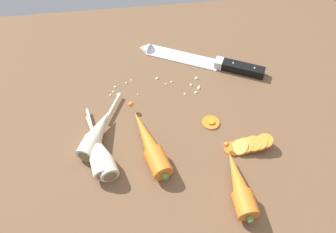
{
  "coord_description": "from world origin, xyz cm",
  "views": [
    {
      "loc": [
        -6.44,
        -51.81,
        63.19
      ],
      "look_at": [
        0.0,
        -2.0,
        1.5
      ],
      "focal_mm": 37.12,
      "sensor_mm": 36.0,
      "label": 1
    }
  ],
  "objects_px": {
    "carrot_slice_stray_near": "(211,122)",
    "whole_carrot_second": "(239,185)",
    "whole_carrot": "(150,144)",
    "carrot_slice_stack": "(249,145)",
    "parsnip_front": "(97,151)",
    "parsnip_mid_right": "(102,155)",
    "chefs_knife": "(198,59)",
    "parsnip_mid_left": "(97,133)"
  },
  "relations": [
    {
      "from": "carrot_slice_stray_near",
      "to": "whole_carrot_second",
      "type": "bearing_deg",
      "value": -84.02
    },
    {
      "from": "whole_carrot",
      "to": "carrot_slice_stack",
      "type": "bearing_deg",
      "value": -6.35
    },
    {
      "from": "carrot_slice_stack",
      "to": "carrot_slice_stray_near",
      "type": "relative_size",
      "value": 2.62
    },
    {
      "from": "parsnip_front",
      "to": "parsnip_mid_right",
      "type": "relative_size",
      "value": 1.1
    },
    {
      "from": "parsnip_front",
      "to": "carrot_slice_stray_near",
      "type": "distance_m",
      "value": 0.26
    },
    {
      "from": "whole_carrot_second",
      "to": "parsnip_front",
      "type": "bearing_deg",
      "value": 157.0
    },
    {
      "from": "whole_carrot_second",
      "to": "carrot_slice_stray_near",
      "type": "xyz_separation_m",
      "value": [
        -0.02,
        0.18,
        -0.02
      ]
    },
    {
      "from": "chefs_knife",
      "to": "parsnip_front",
      "type": "height_order",
      "value": "parsnip_front"
    },
    {
      "from": "carrot_slice_stray_near",
      "to": "whole_carrot",
      "type": "bearing_deg",
      "value": -159.63
    },
    {
      "from": "whole_carrot_second",
      "to": "parsnip_mid_left",
      "type": "bearing_deg",
      "value": 149.31
    },
    {
      "from": "parsnip_front",
      "to": "carrot_slice_stack",
      "type": "relative_size",
      "value": 1.83
    },
    {
      "from": "whole_carrot",
      "to": "carrot_slice_stray_near",
      "type": "bearing_deg",
      "value": 20.37
    },
    {
      "from": "whole_carrot",
      "to": "parsnip_front",
      "type": "bearing_deg",
      "value": -178.05
    },
    {
      "from": "whole_carrot_second",
      "to": "carrot_slice_stack",
      "type": "xyz_separation_m",
      "value": [
        0.05,
        0.1,
        -0.01
      ]
    },
    {
      "from": "chefs_knife",
      "to": "whole_carrot",
      "type": "bearing_deg",
      "value": -120.04
    },
    {
      "from": "parsnip_mid_left",
      "to": "carrot_slice_stack",
      "type": "xyz_separation_m",
      "value": [
        0.33,
        -0.07,
        -0.01
      ]
    },
    {
      "from": "parsnip_mid_right",
      "to": "carrot_slice_stray_near",
      "type": "relative_size",
      "value": 4.33
    },
    {
      "from": "carrot_slice_stack",
      "to": "whole_carrot_second",
      "type": "bearing_deg",
      "value": -116.41
    },
    {
      "from": "chefs_knife",
      "to": "parsnip_mid_right",
      "type": "bearing_deg",
      "value": -132.33
    },
    {
      "from": "whole_carrot",
      "to": "parsnip_mid_left",
      "type": "height_order",
      "value": "whole_carrot"
    },
    {
      "from": "chefs_knife",
      "to": "carrot_slice_stray_near",
      "type": "bearing_deg",
      "value": -92.14
    },
    {
      "from": "chefs_knife",
      "to": "whole_carrot_second",
      "type": "distance_m",
      "value": 0.39
    },
    {
      "from": "parsnip_front",
      "to": "whole_carrot_second",
      "type": "bearing_deg",
      "value": -23.0
    },
    {
      "from": "whole_carrot_second",
      "to": "parsnip_mid_right",
      "type": "height_order",
      "value": "whole_carrot_second"
    },
    {
      "from": "whole_carrot",
      "to": "carrot_slice_stack",
      "type": "height_order",
      "value": "whole_carrot"
    },
    {
      "from": "parsnip_front",
      "to": "carrot_slice_stack",
      "type": "xyz_separation_m",
      "value": [
        0.32,
        -0.02,
        -0.01
      ]
    },
    {
      "from": "parsnip_front",
      "to": "whole_carrot",
      "type": "bearing_deg",
      "value": 1.95
    },
    {
      "from": "parsnip_mid_left",
      "to": "parsnip_mid_right",
      "type": "relative_size",
      "value": 1.08
    },
    {
      "from": "parsnip_front",
      "to": "parsnip_mid_right",
      "type": "xyz_separation_m",
      "value": [
        0.01,
        -0.01,
        0.0
      ]
    },
    {
      "from": "whole_carrot",
      "to": "parsnip_mid_right",
      "type": "height_order",
      "value": "whole_carrot"
    },
    {
      "from": "parsnip_mid_right",
      "to": "carrot_slice_stack",
      "type": "bearing_deg",
      "value": -1.81
    },
    {
      "from": "chefs_knife",
      "to": "parsnip_mid_right",
      "type": "relative_size",
      "value": 1.87
    },
    {
      "from": "whole_carrot_second",
      "to": "carrot_slice_stack",
      "type": "relative_size",
      "value": 1.71
    },
    {
      "from": "carrot_slice_stray_near",
      "to": "parsnip_mid_left",
      "type": "bearing_deg",
      "value": -177.61
    },
    {
      "from": "whole_carrot_second",
      "to": "carrot_slice_stack",
      "type": "height_order",
      "value": "whole_carrot_second"
    },
    {
      "from": "chefs_knife",
      "to": "parsnip_mid_left",
      "type": "xyz_separation_m",
      "value": [
        -0.27,
        -0.22,
        0.01
      ]
    },
    {
      "from": "whole_carrot_second",
      "to": "parsnip_front",
      "type": "height_order",
      "value": "whole_carrot_second"
    },
    {
      "from": "parsnip_mid_left",
      "to": "whole_carrot",
      "type": "bearing_deg",
      "value": -21.29
    },
    {
      "from": "whole_carrot_second",
      "to": "carrot_slice_stray_near",
      "type": "distance_m",
      "value": 0.18
    },
    {
      "from": "whole_carrot",
      "to": "chefs_knife",
      "type": "bearing_deg",
      "value": 59.96
    },
    {
      "from": "parsnip_front",
      "to": "carrot_slice_stray_near",
      "type": "bearing_deg",
      "value": 12.75
    },
    {
      "from": "carrot_slice_stack",
      "to": "parsnip_front",
      "type": "bearing_deg",
      "value": 176.47
    }
  ]
}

